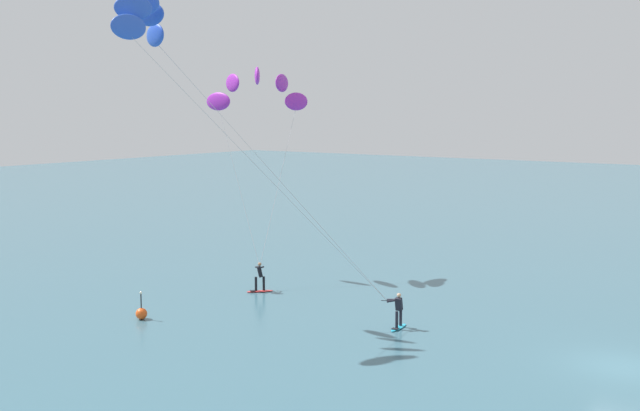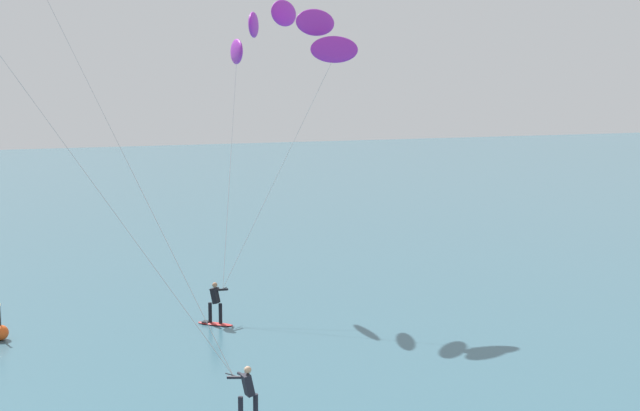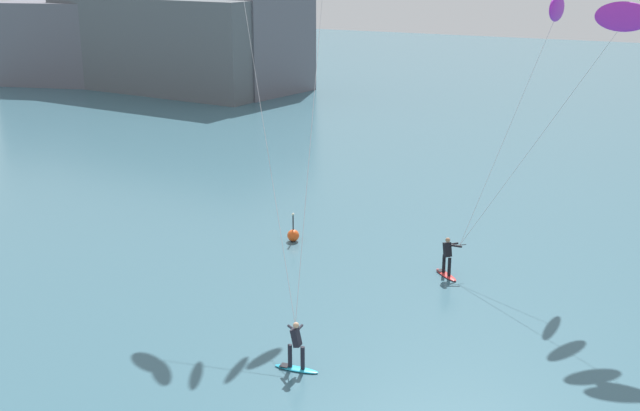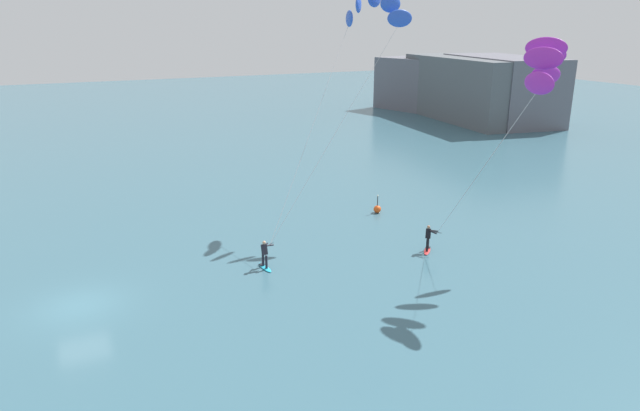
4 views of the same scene
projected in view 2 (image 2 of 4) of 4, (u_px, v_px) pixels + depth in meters
The scene contains 2 objects.
kitesurfer_mid_water at pixel (282, 41), 36.15m from camera, with size 7.47×7.06×12.74m.
marker_buoy at pixel (1, 332), 30.97m from camera, with size 0.56×0.56×1.38m.
Camera 2 is at (-7.09, -11.22, 9.15)m, focal length 48.02 mm.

